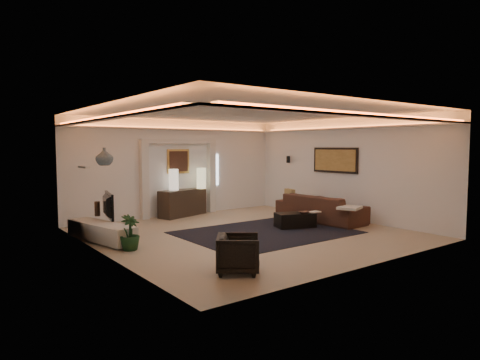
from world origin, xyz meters
TOP-DOWN VIEW (x-y plane):
  - floor at (0.00, 0.00)m, footprint 7.00×7.00m
  - ceiling at (0.00, 0.00)m, footprint 7.00×7.00m
  - wall_back at (0.00, 3.50)m, footprint 7.00×0.00m
  - wall_front at (0.00, -3.50)m, footprint 7.00×0.00m
  - wall_left at (-3.50, 0.00)m, footprint 0.00×7.00m
  - wall_right at (3.50, 0.00)m, footprint 0.00×7.00m
  - cove_soffit at (0.00, 0.00)m, footprint 7.00×7.00m
  - daylight_slit at (1.35, 3.48)m, footprint 0.25×0.03m
  - area_rug at (0.40, -0.20)m, footprint 4.00×3.00m
  - pilaster_left at (-1.15, 3.40)m, footprint 0.22×0.20m
  - pilaster_right at (1.15, 3.40)m, footprint 0.22×0.20m
  - alcove_header at (0.00, 3.40)m, footprint 2.52×0.20m
  - painting_frame at (0.00, 3.47)m, footprint 0.74×0.04m
  - painting_canvas at (0.00, 3.44)m, footprint 0.62×0.02m
  - art_panel_frame at (3.47, 0.30)m, footprint 0.04×1.64m
  - art_panel_gold at (3.44, 0.30)m, footprint 0.02×1.50m
  - wall_sconce at (3.38, 2.20)m, footprint 0.12×0.12m
  - wall_niche at (-3.44, 1.40)m, footprint 0.10×0.55m
  - console at (0.02, 3.25)m, footprint 1.69×0.97m
  - lamp_left at (-0.28, 3.25)m, footprint 0.37×0.37m
  - lamp_right at (0.62, 3.16)m, footprint 0.29×0.29m
  - media_ledge at (-3.15, 1.24)m, footprint 0.93×2.10m
  - tv at (-2.89, 1.74)m, footprint 1.06×0.36m
  - figurine at (-2.89, 2.26)m, footprint 0.15×0.15m
  - ginger_jar at (-2.95, 1.51)m, footprint 0.41×0.41m
  - plant at (-2.95, 0.12)m, footprint 0.52×0.52m
  - sofa at (2.64, 0.09)m, footprint 2.62×1.18m
  - throw_blanket at (2.39, -1.12)m, footprint 0.75×0.69m
  - throw_pillow at (2.90, 1.61)m, footprint 0.24×0.47m
  - coffee_table at (1.42, -0.15)m, footprint 1.10×0.83m
  - bowl at (1.47, -0.42)m, footprint 0.34×0.34m
  - magazine at (1.87, -0.42)m, footprint 0.28×0.20m
  - armchair at (-2.12, -2.45)m, footprint 0.97×0.97m

SIDE VIEW (x-z plane):
  - floor at x=0.00m, z-range 0.00..0.00m
  - area_rug at x=0.40m, z-range 0.00..0.01m
  - coffee_table at x=1.42m, z-range 0.02..0.39m
  - media_ledge at x=-3.15m, z-range 0.03..0.42m
  - armchair at x=-2.12m, z-range 0.00..0.64m
  - plant at x=-2.95m, z-range 0.00..0.71m
  - sofa at x=2.64m, z-range 0.00..0.75m
  - console at x=0.02m, z-range 0.00..0.80m
  - magazine at x=1.87m, z-range 0.41..0.44m
  - bowl at x=1.47m, z-range 0.41..0.48m
  - throw_blanket at x=2.39m, z-range 0.52..0.58m
  - throw_pillow at x=2.90m, z-range 0.33..0.77m
  - figurine at x=-2.89m, z-range 0.47..0.81m
  - tv at x=-2.89m, z-range 0.45..1.06m
  - lamp_left at x=-0.28m, z-range 0.78..1.40m
  - lamp_right at x=0.62m, z-range 0.77..1.41m
  - pilaster_left at x=-1.15m, z-range 0.00..2.20m
  - pilaster_right at x=1.15m, z-range 0.00..2.20m
  - daylight_slit at x=1.35m, z-range 0.85..1.85m
  - wall_back at x=0.00m, z-range -2.05..4.95m
  - wall_front at x=0.00m, z-range -2.05..4.95m
  - wall_left at x=-3.50m, z-range -2.05..4.95m
  - wall_right at x=3.50m, z-range -2.05..4.95m
  - painting_frame at x=0.00m, z-range 1.28..2.02m
  - painting_canvas at x=0.00m, z-range 1.34..1.96m
  - wall_niche at x=-3.44m, z-range 1.63..1.67m
  - wall_sconce at x=3.38m, z-range 1.57..1.79m
  - art_panel_gold at x=3.44m, z-range 1.39..2.01m
  - art_panel_frame at x=3.47m, z-range 1.33..2.07m
  - ginger_jar at x=-2.95m, z-range 1.67..2.07m
  - alcove_header at x=0.00m, z-range 2.19..2.31m
  - cove_soffit at x=0.00m, z-range 2.60..2.64m
  - ceiling at x=0.00m, z-range 2.90..2.90m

